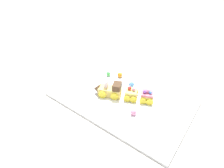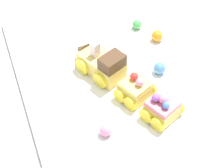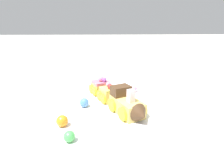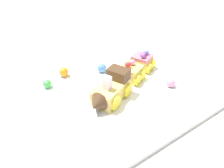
# 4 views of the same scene
# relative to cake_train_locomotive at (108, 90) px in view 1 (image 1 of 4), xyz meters

# --- Properties ---
(ground_plane) EXTENTS (10.00, 10.00, 0.00)m
(ground_plane) POSITION_rel_cake_train_locomotive_xyz_m (-0.06, -0.03, -0.04)
(ground_plane) COLOR beige
(display_board) EXTENTS (0.65, 0.43, 0.01)m
(display_board) POSITION_rel_cake_train_locomotive_xyz_m (-0.06, -0.03, -0.03)
(display_board) COLOR white
(display_board) RESTS_ON ground_plane
(cake_train_locomotive) EXTENTS (0.15, 0.11, 0.08)m
(cake_train_locomotive) POSITION_rel_cake_train_locomotive_xyz_m (0.00, 0.00, 0.00)
(cake_train_locomotive) COLOR #EACC66
(cake_train_locomotive) RESTS_ON display_board
(cake_car_lemon) EXTENTS (0.09, 0.09, 0.06)m
(cake_car_lemon) POSITION_rel_cake_train_locomotive_xyz_m (-0.10, -0.05, -0.00)
(cake_car_lemon) COLOR #EACC66
(cake_car_lemon) RESTS_ON display_board
(cake_car_strawberry) EXTENTS (0.09, 0.09, 0.06)m
(cake_car_strawberry) POSITION_rel_cake_train_locomotive_xyz_m (-0.17, -0.08, -0.00)
(cake_car_strawberry) COLOR #EACC66
(cake_car_strawberry) RESTS_ON display_board
(gumball_green) EXTENTS (0.03, 0.03, 0.03)m
(gumball_green) POSITION_rel_cake_train_locomotive_xyz_m (0.11, -0.14, -0.01)
(gumball_green) COLOR #4CBC56
(gumball_green) RESTS_ON display_board
(gumball_pink) EXTENTS (0.03, 0.03, 0.03)m
(gumball_pink) POSITION_rel_cake_train_locomotive_xyz_m (-0.17, 0.05, -0.01)
(gumball_pink) COLOR pink
(gumball_pink) RESTS_ON display_board
(gumball_blue) EXTENTS (0.03, 0.03, 0.03)m
(gumball_blue) POSITION_rel_cake_train_locomotive_xyz_m (-0.06, -0.13, -0.01)
(gumball_blue) COLOR #4C84E0
(gumball_blue) RESTS_ON display_board
(gumball_orange) EXTENTS (0.03, 0.03, 0.03)m
(gumball_orange) POSITION_rel_cake_train_locomotive_xyz_m (0.05, -0.17, -0.01)
(gumball_orange) COLOR orange
(gumball_orange) RESTS_ON display_board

